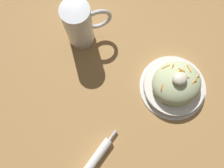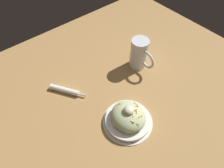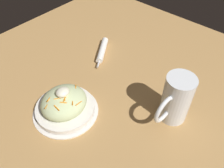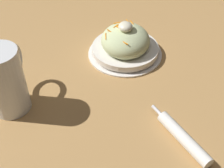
# 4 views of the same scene
# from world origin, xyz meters

# --- Properties ---
(ground_plane) EXTENTS (1.43, 1.43, 0.00)m
(ground_plane) POSITION_xyz_m (0.00, 0.00, 0.00)
(ground_plane) COLOR #B2844C
(salad_plate) EXTENTS (0.22, 0.22, 0.11)m
(salad_plate) POSITION_xyz_m (-0.08, 0.13, 0.03)
(salad_plate) COLOR white
(salad_plate) RESTS_ON ground_plane
(beer_mug) EXTENTS (0.15, 0.09, 0.17)m
(beer_mug) POSITION_xyz_m (0.13, -0.14, 0.07)
(beer_mug) COLOR white
(beer_mug) RESTS_ON ground_plane
(napkin_roll) EXTENTS (0.17, 0.12, 0.03)m
(napkin_roll) POSITION_xyz_m (0.23, 0.26, 0.01)
(napkin_roll) COLOR white
(napkin_roll) RESTS_ON ground_plane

